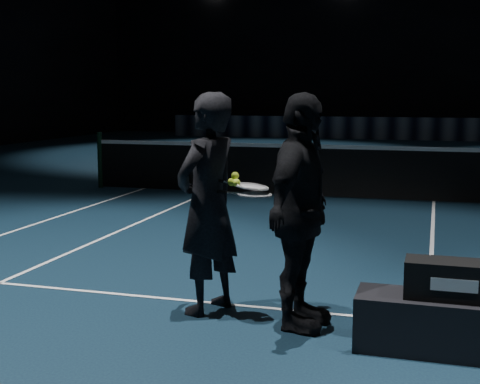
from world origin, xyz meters
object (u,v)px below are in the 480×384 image
object	(u,v)px
player_bench	(451,326)
tennis_balls	(234,180)
player_b	(300,212)
racket_bag	(454,280)
racket_lower	(255,195)
player_a	(208,204)
racket_upper	(252,187)

from	to	relation	value
player_bench	tennis_balls	xyz separation A→B (m)	(-1.75, 0.35, 0.95)
player_bench	player_b	bearing A→B (deg)	169.83
player_bench	racket_bag	world-z (taller)	racket_bag
racket_lower	tennis_balls	bearing A→B (deg)	178.53
player_b	racket_bag	bearing A→B (deg)	-93.07
player_bench	player_a	bearing A→B (deg)	169.30
racket_lower	player_bench	bearing A→B (deg)	0.96
player_b	tennis_balls	xyz separation A→B (m)	(-0.58, 0.13, 0.22)
player_bench	racket_upper	bearing A→B (deg)	168.08
racket_bag	tennis_balls	bearing A→B (deg)	169.24
racket_lower	racket_upper	distance (m)	0.09
player_a	player_b	distance (m)	0.85
player_a	racket_upper	bearing A→B (deg)	104.27
player_a	racket_bag	bearing A→B (deg)	99.31
player_a	racket_upper	world-z (taller)	player_a
player_a	tennis_balls	world-z (taller)	player_a
player_b	racket_lower	bearing A→B (deg)	85.64
player_b	tennis_balls	bearing A→B (deg)	85.16
player_bench	racket_upper	distance (m)	1.87
player_b	racket_lower	world-z (taller)	player_b
player_b	tennis_balls	world-z (taller)	player_b
player_b	racket_lower	xyz separation A→B (m)	(-0.39, 0.08, 0.11)
player_bench	racket_lower	xyz separation A→B (m)	(-1.56, 0.30, 0.85)
player_a	racket_upper	size ratio (longest dim) A/B	2.77
racket_lower	tennis_balls	distance (m)	0.22
racket_upper	tennis_balls	size ratio (longest dim) A/B	5.67
racket_bag	racket_upper	xyz separation A→B (m)	(-1.60, 0.35, 0.56)
player_bench	racket_lower	world-z (taller)	racket_lower
player_b	racket_lower	size ratio (longest dim) A/B	2.77
racket_bag	player_a	world-z (taller)	player_a
tennis_balls	racket_upper	bearing A→B (deg)	1.67
racket_bag	player_b	size ratio (longest dim) A/B	0.36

